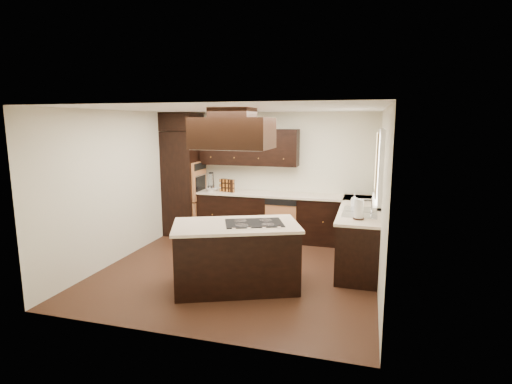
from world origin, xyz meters
TOP-DOWN VIEW (x-y plane):
  - floor at (0.00, 0.00)m, footprint 4.20×4.20m
  - ceiling at (0.00, 0.00)m, footprint 4.20×4.20m
  - wall_back at (0.00, 2.11)m, footprint 4.20×0.02m
  - wall_front at (0.00, -2.11)m, footprint 4.20×0.02m
  - wall_left at (-2.11, 0.00)m, footprint 0.02×4.20m
  - wall_right at (2.11, 0.00)m, footprint 0.02×4.20m
  - oven_column at (-1.78, 1.71)m, footprint 0.65×0.75m
  - wall_oven_face at (-1.43, 1.71)m, footprint 0.05×0.62m
  - base_cabinets_back at (0.03, 1.80)m, footprint 2.93×0.60m
  - base_cabinets_right at (1.80, 0.90)m, footprint 0.60×2.40m
  - countertop_back at (0.03, 1.79)m, footprint 2.93×0.63m
  - countertop_right at (1.79, 0.90)m, footprint 0.63×2.40m
  - upper_cabinets at (-0.43, 1.93)m, footprint 2.00×0.34m
  - dishwasher_front at (0.33, 1.50)m, footprint 0.60×0.05m
  - window_frame at (2.07, 0.55)m, footprint 0.06×1.32m
  - window_pane at (2.10, 0.55)m, footprint 0.00×1.20m
  - curtain_left at (2.01, 0.13)m, footprint 0.02×0.34m
  - curtain_right at (2.01, 0.97)m, footprint 0.02×0.34m
  - sink_rim at (1.80, 0.55)m, footprint 0.52×0.84m
  - island at (0.17, -0.66)m, footprint 1.88×1.48m
  - island_top at (0.17, -0.66)m, footprint 1.96×1.56m
  - cooktop at (0.40, -0.57)m, footprint 0.93×0.79m
  - range_hood at (0.10, -0.55)m, footprint 1.05×0.72m
  - hood_duct at (0.10, -0.55)m, footprint 0.55×0.50m
  - blender_base at (-1.17, 1.73)m, footprint 0.15×0.15m
  - blender_pitcher at (-1.17, 1.73)m, footprint 0.13×0.13m
  - spice_rack at (-0.81, 1.72)m, footprint 0.31×0.19m
  - mixing_bowl at (-1.16, 1.76)m, footprint 0.31×0.31m
  - soap_bottle at (1.70, 0.97)m, footprint 0.10×0.10m
  - paper_towel at (1.79, 0.07)m, footprint 0.18×0.18m

SIDE VIEW (x-z plane):
  - floor at x=0.00m, z-range -0.02..0.00m
  - dishwasher_front at x=0.33m, z-range 0.04..0.76m
  - base_cabinets_back at x=0.03m, z-range 0.00..0.88m
  - base_cabinets_right at x=1.80m, z-range 0.00..0.88m
  - island at x=0.17m, z-range 0.00..0.88m
  - countertop_back at x=0.03m, z-range 0.88..0.92m
  - countertop_right at x=1.79m, z-range 0.88..0.92m
  - island_top at x=0.17m, z-range 0.88..0.92m
  - sink_rim at x=1.80m, z-range 0.92..0.93m
  - cooktop at x=0.40m, z-range 0.92..0.93m
  - mixing_bowl at x=-1.16m, z-range 0.92..0.98m
  - blender_base at x=-1.17m, z-range 0.92..1.02m
  - soap_bottle at x=1.70m, z-range 0.92..1.13m
  - spice_rack at x=-0.81m, z-range 0.92..1.18m
  - oven_column at x=-1.78m, z-range 0.00..2.12m
  - paper_towel at x=1.79m, z-range 0.92..1.21m
  - wall_oven_face at x=-1.43m, z-range 0.73..1.51m
  - blender_pitcher at x=-1.17m, z-range 1.02..1.28m
  - wall_back at x=0.00m, z-range 0.00..2.50m
  - wall_front at x=0.00m, z-range 0.00..2.50m
  - wall_left at x=-2.11m, z-range 0.00..2.50m
  - wall_right at x=2.11m, z-range 0.00..2.50m
  - window_frame at x=2.07m, z-range 1.09..2.21m
  - window_pane at x=2.10m, z-range 1.15..2.15m
  - curtain_left at x=2.01m, z-range 1.25..2.15m
  - curtain_right at x=2.01m, z-range 1.25..2.15m
  - upper_cabinets at x=-0.43m, z-range 1.45..2.17m
  - range_hood at x=0.10m, z-range 1.95..2.37m
  - hood_duct at x=0.10m, z-range 2.37..2.50m
  - ceiling at x=0.00m, z-range 2.50..2.52m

